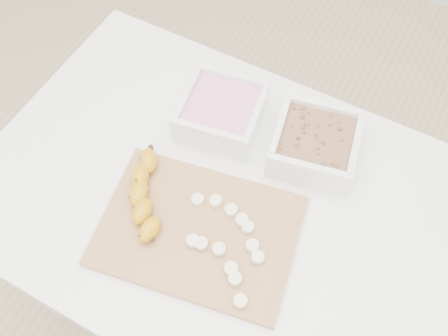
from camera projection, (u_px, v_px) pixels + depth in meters
The scene contains 7 objects.
ground at pixel (220, 297), 1.68m from camera, with size 3.50×3.50×0.00m, color #C6AD89.
table at pixel (218, 214), 1.11m from camera, with size 1.00×0.70×0.75m.
bowl_yogurt at pixel (221, 112), 1.09m from camera, with size 0.20×0.20×0.08m.
bowl_granola at pixel (315, 144), 1.05m from camera, with size 0.20×0.20×0.08m.
cutting_board at pixel (198, 231), 0.98m from camera, with size 0.38×0.27×0.01m, color #AA7A45.
banana at pixel (146, 196), 0.99m from camera, with size 0.05×0.20×0.03m, color #C8890D, non-canonical shape.
banana_slices at pixel (228, 241), 0.95m from camera, with size 0.20×0.18×0.02m.
Camera 1 is at (0.24, -0.41, 1.67)m, focal length 40.00 mm.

